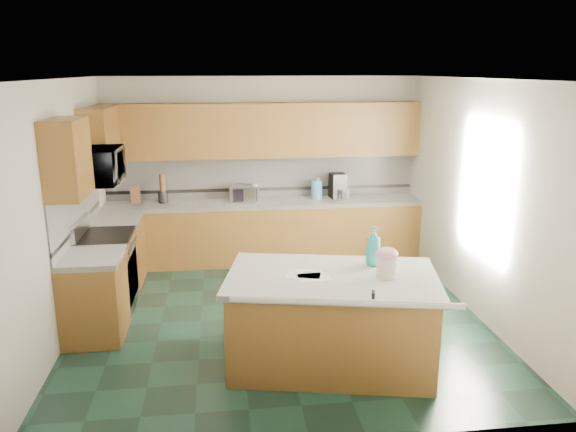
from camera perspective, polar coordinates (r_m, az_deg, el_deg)
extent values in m
plane|color=#132D23|center=(6.64, -0.93, -10.20)|extent=(4.60, 4.60, 0.00)
plane|color=white|center=(6.03, -1.04, 13.78)|extent=(4.60, 4.60, 0.00)
cube|color=silver|center=(8.46, -2.64, 4.85)|extent=(4.60, 0.04, 2.70)
cube|color=silver|center=(4.00, 2.54, -6.56)|extent=(4.60, 0.04, 2.70)
cube|color=silver|center=(6.39, -22.14, 0.52)|extent=(0.04, 4.60, 2.70)
cube|color=silver|center=(6.83, 18.76, 1.69)|extent=(0.04, 4.60, 2.70)
cube|color=#472B0F|center=(8.36, -2.40, -1.75)|extent=(4.60, 0.60, 0.86)
cube|color=white|center=(8.24, -2.43, 1.32)|extent=(4.60, 0.64, 0.06)
cube|color=#472B0F|center=(8.20, -2.59, 8.70)|extent=(4.60, 0.33, 0.78)
cube|color=silver|center=(8.45, -2.62, 4.04)|extent=(4.60, 0.02, 0.63)
cube|color=black|center=(8.48, -2.60, 2.74)|extent=(4.60, 0.01, 0.05)
cube|color=#472B0F|center=(7.78, -16.83, -3.66)|extent=(0.60, 0.82, 0.86)
cube|color=white|center=(7.65, -17.09, -0.39)|extent=(0.64, 0.82, 0.06)
cube|color=#472B0F|center=(6.37, -19.08, -7.97)|extent=(0.60, 0.72, 0.86)
cube|color=white|center=(6.21, -19.43, -4.04)|extent=(0.64, 0.72, 0.06)
cube|color=silver|center=(6.93, -20.66, 0.71)|extent=(0.02, 2.30, 0.63)
cube|color=black|center=(6.97, -20.47, -0.84)|extent=(0.01, 2.30, 0.05)
cube|color=#472B0F|center=(7.62, -18.52, 7.50)|extent=(0.33, 1.09, 0.78)
cube|color=#472B0F|center=(6.01, -21.55, 5.48)|extent=(0.33, 0.72, 0.78)
cube|color=#B7B7BC|center=(7.04, -17.88, -5.59)|extent=(0.60, 0.76, 0.88)
cube|color=black|center=(7.01, -15.52, -5.87)|extent=(0.02, 0.68, 0.55)
cube|color=black|center=(6.90, -18.18, -2.00)|extent=(0.62, 0.78, 0.04)
cylinder|color=#B7B7BC|center=(6.88, -15.49, -2.90)|extent=(0.02, 0.66, 0.02)
cube|color=#B7B7BC|center=(6.93, -20.37, -1.10)|extent=(0.06, 0.76, 0.18)
imported|color=#B7B7BC|center=(6.72, -18.75, 4.81)|extent=(0.50, 0.73, 0.41)
cube|color=#472B0F|center=(5.52, 4.41, -10.77)|extent=(2.05, 1.43, 0.86)
cube|color=white|center=(5.33, 4.50, -6.30)|extent=(2.17, 1.55, 0.06)
cylinder|color=white|center=(4.80, 5.89, -8.78)|extent=(1.95, 0.46, 0.06)
cylinder|color=silver|center=(5.30, 9.97, -5.14)|extent=(0.23, 0.23, 0.20)
ellipsoid|color=#EDA8B7|center=(5.26, 10.03, -3.82)|extent=(0.21, 0.21, 0.13)
cylinder|color=tan|center=(5.25, 10.05, -3.35)|extent=(0.07, 0.02, 0.02)
sphere|color=tan|center=(5.24, 9.70, -3.37)|extent=(0.04, 0.04, 0.04)
sphere|color=tan|center=(5.26, 10.40, -3.33)|extent=(0.04, 0.04, 0.04)
imported|color=teal|center=(5.57, 8.68, -3.04)|extent=(0.17, 0.17, 0.39)
cube|color=white|center=(5.26, 2.68, -6.22)|extent=(0.31, 0.24, 0.00)
cube|color=white|center=(5.33, 1.62, -5.89)|extent=(0.37, 0.31, 0.00)
cube|color=black|center=(4.86, 8.64, -8.06)|extent=(0.05, 0.10, 0.08)
cylinder|color=black|center=(4.82, 8.81, -8.53)|extent=(0.01, 0.06, 0.01)
cube|color=#472814|center=(8.32, -15.23, 2.02)|extent=(0.16, 0.20, 0.27)
cylinder|color=black|center=(8.31, -12.58, 1.91)|extent=(0.14, 0.14, 0.17)
cylinder|color=#472814|center=(8.27, -12.66, 3.33)|extent=(0.08, 0.08, 0.25)
cube|color=#B7B7BC|center=(8.24, -4.44, 2.30)|extent=(0.44, 0.36, 0.22)
cube|color=black|center=(8.12, -4.40, 2.11)|extent=(0.35, 0.01, 0.18)
cylinder|color=white|center=(8.30, -3.34, 2.47)|extent=(0.11, 0.11, 0.24)
cylinder|color=#B7B7BC|center=(8.32, -3.33, 1.70)|extent=(0.16, 0.16, 0.01)
cylinder|color=#569BC5|center=(8.36, 2.93, 2.68)|extent=(0.17, 0.17, 0.27)
cylinder|color=#569BC5|center=(8.33, 2.95, 3.73)|extent=(0.08, 0.08, 0.04)
cube|color=black|center=(8.43, 5.08, 3.08)|extent=(0.24, 0.26, 0.37)
cylinder|color=black|center=(8.40, 5.14, 2.27)|extent=(0.15, 0.15, 0.15)
imported|color=white|center=(8.44, 5.83, 2.48)|extent=(0.13, 0.13, 0.20)
cylinder|color=red|center=(8.42, 5.85, 3.25)|extent=(0.02, 0.02, 0.03)
cube|color=white|center=(6.61, 19.37, 2.55)|extent=(0.02, 1.40, 1.10)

